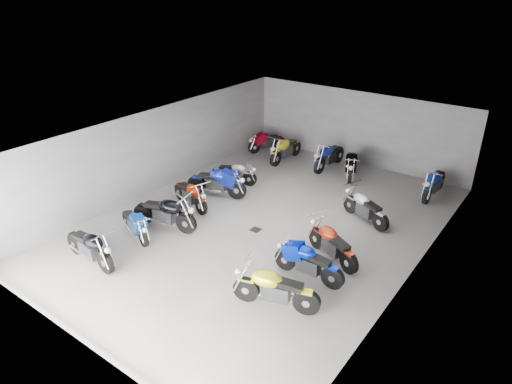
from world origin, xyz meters
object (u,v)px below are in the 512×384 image
(motorcycle_right_d, at_px, (332,244))
(drain_grate, at_px, (256,230))
(motorcycle_back_b, at_px, (285,149))
(motorcycle_back_c, at_px, (329,156))
(motorcycle_left_e, at_px, (217,182))
(motorcycle_left_d, at_px, (191,194))
(motorcycle_right_c, at_px, (308,262))
(motorcycle_left_a, at_px, (90,247))
(motorcycle_back_d, at_px, (351,164))
(motorcycle_left_f, at_px, (234,173))
(motorcycle_right_b, at_px, (275,289))
(motorcycle_left_b, at_px, (135,224))
(motorcycle_back_f, at_px, (434,183))
(motorcycle_left_c, at_px, (165,213))
(motorcycle_right_f, at_px, (365,208))
(motorcycle_back_a, at_px, (266,142))

(motorcycle_right_d, bearing_deg, drain_grate, 113.14)
(motorcycle_back_b, xyz_separation_m, motorcycle_back_c, (1.98, 0.41, 0.00))
(motorcycle_left_e, distance_m, motorcycle_back_b, 4.56)
(motorcycle_left_d, xyz_separation_m, motorcycle_right_c, (5.59, -1.21, 0.01))
(motorcycle_left_a, relative_size, motorcycle_back_d, 1.04)
(motorcycle_left_f, bearing_deg, motorcycle_right_b, 28.73)
(motorcycle_left_d, bearing_deg, motorcycle_back_c, 175.96)
(drain_grate, distance_m, motorcycle_left_e, 3.00)
(motorcycle_right_b, bearing_deg, motorcycle_left_d, 45.93)
(motorcycle_back_c, bearing_deg, motorcycle_back_b, 13.61)
(drain_grate, height_order, motorcycle_right_b, motorcycle_right_b)
(motorcycle_left_b, bearing_deg, motorcycle_back_c, -175.35)
(motorcycle_back_f, bearing_deg, motorcycle_left_d, 41.93)
(drain_grate, xyz_separation_m, motorcycle_left_d, (-2.87, -0.06, 0.50))
(motorcycle_left_e, bearing_deg, drain_grate, 47.31)
(motorcycle_left_b, bearing_deg, motorcycle_back_d, 177.18)
(motorcycle_left_c, height_order, motorcycle_left_f, motorcycle_left_c)
(motorcycle_left_f, bearing_deg, motorcycle_left_a, -16.46)
(motorcycle_right_c, xyz_separation_m, motorcycle_back_c, (-3.33, 7.45, 0.05))
(motorcycle_right_f, bearing_deg, motorcycle_left_b, 157.10)
(motorcycle_left_e, xyz_separation_m, motorcycle_left_f, (-0.20, 1.26, -0.10))
(motorcycle_right_f, bearing_deg, motorcycle_left_c, 153.42)
(motorcycle_back_d, bearing_deg, motorcycle_back_f, 158.14)
(motorcycle_left_f, height_order, motorcycle_back_a, motorcycle_back_a)
(motorcycle_left_b, xyz_separation_m, motorcycle_back_b, (0.26, 8.41, 0.09))
(motorcycle_right_f, bearing_deg, motorcycle_back_a, 84.35)
(motorcycle_right_b, distance_m, motorcycle_right_f, 5.53)
(motorcycle_right_c, bearing_deg, motorcycle_right_d, -5.25)
(drain_grate, distance_m, motorcycle_right_f, 3.81)
(motorcycle_right_c, relative_size, motorcycle_back_d, 0.99)
(motorcycle_right_c, bearing_deg, motorcycle_back_a, 40.89)
(motorcycle_left_f, bearing_deg, motorcycle_right_c, 38.61)
(motorcycle_left_b, height_order, motorcycle_back_a, motorcycle_back_a)
(motorcycle_back_c, bearing_deg, motorcycle_right_b, 111.89)
(motorcycle_back_a, bearing_deg, motorcycle_back_f, -157.29)
(motorcycle_left_a, distance_m, motorcycle_right_b, 5.63)
(motorcycle_left_e, height_order, motorcycle_back_b, motorcycle_left_e)
(motorcycle_right_c, bearing_deg, motorcycle_left_d, 77.03)
(motorcycle_left_c, height_order, motorcycle_back_f, motorcycle_left_c)
(motorcycle_left_b, distance_m, motorcycle_right_f, 7.65)
(motorcycle_back_b, bearing_deg, motorcycle_left_f, 84.50)
(motorcycle_back_b, bearing_deg, motorcycle_right_d, 132.75)
(drain_grate, height_order, motorcycle_right_f, motorcycle_right_f)
(motorcycle_left_e, bearing_deg, motorcycle_back_b, 160.16)
(motorcycle_left_a, height_order, motorcycle_right_f, motorcycle_left_a)
(motorcycle_left_b, bearing_deg, motorcycle_right_c, 122.74)
(motorcycle_right_d, bearing_deg, motorcycle_left_f, 90.17)
(motorcycle_left_d, bearing_deg, motorcycle_left_a, 17.65)
(drain_grate, bearing_deg, motorcycle_left_e, 155.87)
(motorcycle_right_d, bearing_deg, motorcycle_right_f, 27.86)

